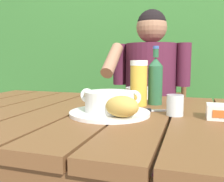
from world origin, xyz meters
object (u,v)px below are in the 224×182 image
(chair_near_diner, at_px, (153,120))
(bread_roll, at_px, (122,106))
(butter_tub, at_px, (224,112))
(table_knife, at_px, (150,110))
(water_glass_small, at_px, (175,105))
(serving_plate, at_px, (110,113))
(diner_bowl, at_px, (139,93))
(beer_glass, at_px, (139,83))
(beer_bottle, at_px, (155,80))
(person_eating, at_px, (149,91))
(soup_bowl, at_px, (110,101))

(chair_near_diner, bearing_deg, bread_roll, -87.40)
(butter_tub, height_order, table_knife, butter_tub)
(water_glass_small, bearing_deg, serving_plate, -165.98)
(water_glass_small, distance_m, diner_bowl, 0.41)
(beer_glass, relative_size, diner_bowl, 1.41)
(bread_roll, distance_m, beer_bottle, 0.34)
(serving_plate, relative_size, table_knife, 1.66)
(beer_bottle, distance_m, table_knife, 0.19)
(bread_roll, bearing_deg, water_glass_small, 40.43)
(chair_near_diner, relative_size, person_eating, 0.84)
(butter_tub, relative_size, diner_bowl, 0.78)
(person_eating, height_order, water_glass_small, person_eating)
(beer_glass, distance_m, table_knife, 0.16)
(beer_glass, relative_size, beer_bottle, 0.76)
(bread_roll, height_order, table_knife, bread_roll)
(table_knife, bearing_deg, water_glass_small, -26.78)
(butter_tub, bearing_deg, soup_bowl, -173.02)
(water_glass_small, height_order, butter_tub, water_glass_small)
(person_eating, xyz_separation_m, butter_tub, (0.35, -0.71, 0.03))
(soup_bowl, xyz_separation_m, water_glass_small, (0.21, 0.05, -0.01))
(serving_plate, relative_size, soup_bowl, 1.27)
(soup_bowl, distance_m, beer_glass, 0.22)
(serving_plate, xyz_separation_m, bread_roll, (0.06, -0.07, 0.04))
(soup_bowl, height_order, diner_bowl, soup_bowl)
(chair_near_diner, height_order, serving_plate, chair_near_diner)
(soup_bowl, bearing_deg, butter_tub, 6.98)
(person_eating, bearing_deg, water_glass_small, -74.02)
(table_knife, relative_size, diner_bowl, 1.27)
(serving_plate, relative_size, beer_bottle, 1.13)
(person_eating, xyz_separation_m, beer_bottle, (0.10, -0.50, 0.11))
(butter_tub, bearing_deg, beer_bottle, 139.48)
(bread_roll, bearing_deg, chair_near_diner, 92.60)
(water_glass_small, relative_size, butter_tub, 0.69)
(water_glass_small, height_order, diner_bowl, water_glass_small)
(serving_plate, height_order, table_knife, serving_plate)
(bread_roll, xyz_separation_m, beer_glass, (-0.01, 0.29, 0.05))
(serving_plate, relative_size, water_glass_small, 3.90)
(chair_near_diner, distance_m, serving_plate, 0.98)
(soup_bowl, bearing_deg, beer_bottle, 65.01)
(serving_plate, xyz_separation_m, beer_glass, (0.06, 0.21, 0.09))
(serving_plate, distance_m, butter_tub, 0.37)
(person_eating, height_order, butter_tub, person_eating)
(chair_near_diner, xyz_separation_m, bread_roll, (0.05, -1.03, 0.28))
(butter_tub, xyz_separation_m, diner_bowl, (-0.35, 0.37, 0.00))
(butter_tub, bearing_deg, diner_bowl, 133.10)
(water_glass_small, bearing_deg, bread_roll, -139.57)
(diner_bowl, bearing_deg, person_eating, 90.49)
(serving_plate, distance_m, water_glass_small, 0.22)
(soup_bowl, relative_size, beer_bottle, 0.89)
(beer_bottle, distance_m, diner_bowl, 0.21)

